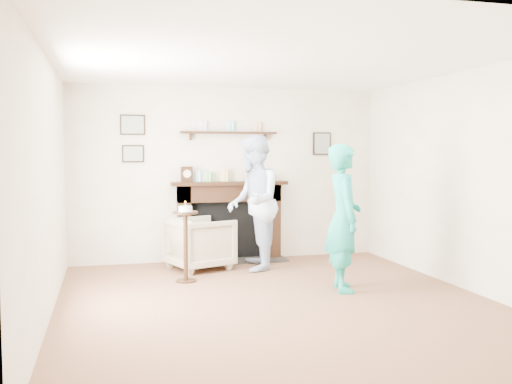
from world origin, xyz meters
TOP-DOWN VIEW (x-y plane):
  - ground at (0.00, 0.00)m, footprint 5.00×5.00m
  - room_shell at (-0.00, 0.69)m, footprint 4.54×5.02m
  - armchair at (-0.52, 1.90)m, footprint 0.98×0.96m
  - man at (0.17, 1.70)m, footprint 0.85×1.00m
  - woman at (0.88, 0.33)m, footprint 0.50×0.67m
  - pedestal_table at (-0.80, 1.21)m, footprint 0.31×0.31m

SIDE VIEW (x-z plane):
  - ground at x=0.00m, z-range 0.00..0.00m
  - armchair at x=-0.52m, z-range -0.35..0.35m
  - man at x=0.17m, z-range -0.90..0.90m
  - woman at x=0.88m, z-range -0.83..0.83m
  - pedestal_table at x=-0.80m, z-range 0.11..1.10m
  - room_shell at x=0.00m, z-range 0.36..2.88m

